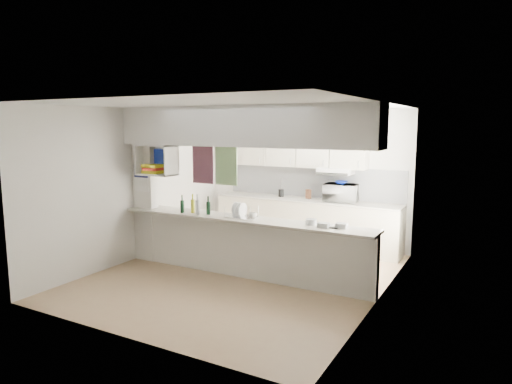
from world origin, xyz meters
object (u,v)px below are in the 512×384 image
Objects in this scene: dish_rack at (241,211)px; microwave at (341,193)px; bowl at (341,183)px; wine_bottles at (195,207)px.

microwave is at bearing 72.38° from dish_rack.
dish_rack is (-0.88, -2.11, -0.26)m from bowl.
bowl is at bearing 52.95° from wine_bottles.
wine_bottles is (-0.79, -0.10, 0.02)m from dish_rack.
dish_rack is 0.80m from wine_bottles.
wine_bottles is at bearing -127.05° from bowl.
dish_rack is (-0.88, -2.09, -0.07)m from microwave.
bowl is 2.78m from wine_bottles.
bowl reaches higher than wine_bottles.
bowl is 0.43× the size of wine_bottles.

